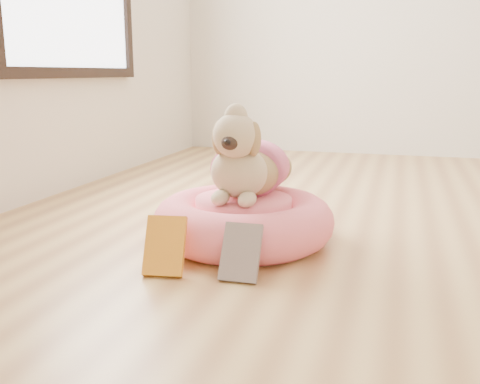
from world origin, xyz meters
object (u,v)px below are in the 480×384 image
(dog, at_px, (247,149))
(book_yellow, at_px, (165,246))
(pet_bed, at_px, (244,221))
(book_white, at_px, (241,252))

(dog, height_order, book_yellow, dog)
(pet_bed, distance_m, dog, 0.29)
(pet_bed, relative_size, book_white, 3.65)
(dog, distance_m, book_yellow, 0.54)
(dog, relative_size, book_yellow, 2.53)
(pet_bed, distance_m, book_yellow, 0.43)
(book_yellow, bearing_deg, book_white, -2.91)
(book_yellow, bearing_deg, pet_bed, 58.83)
(pet_bed, xyz_separation_m, book_yellow, (-0.16, -0.40, 0.01))
(pet_bed, height_order, dog, dog)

